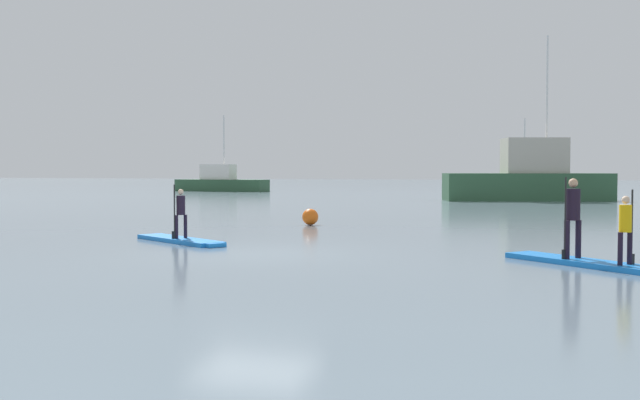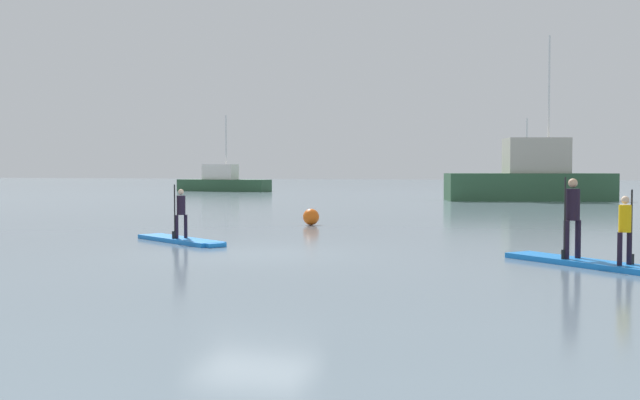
{
  "view_description": "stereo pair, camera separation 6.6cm",
  "coord_description": "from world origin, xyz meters",
  "views": [
    {
      "loc": [
        6.01,
        -14.96,
        1.76
      ],
      "look_at": [
        0.82,
        1.98,
        1.06
      ],
      "focal_mm": 43.47,
      "sensor_mm": 36.0,
      "label": 1
    },
    {
      "loc": [
        6.08,
        -14.95,
        1.76
      ],
      "look_at": [
        0.82,
        1.98,
        1.06
      ],
      "focal_mm": 43.47,
      "sensor_mm": 36.0,
      "label": 2
    }
  ],
  "objects": [
    {
      "name": "ground_plane",
      "position": [
        0.0,
        0.0,
        0.0
      ],
      "size": [
        240.0,
        240.0,
        0.0
      ],
      "primitive_type": "plane",
      "color": "slate"
    },
    {
      "name": "paddleboard_near",
      "position": [
        -2.66,
        1.86,
        0.05
      ],
      "size": [
        3.08,
        2.3,
        0.1
      ],
      "color": "blue",
      "rests_on": "ground"
    },
    {
      "name": "paddler_child_solo",
      "position": [
        -2.66,
        1.85,
        0.77
      ],
      "size": [
        0.29,
        0.36,
        1.3
      ],
      "color": "black",
      "rests_on": "paddleboard_near"
    },
    {
      "name": "paddleboard_far",
      "position": [
        6.54,
        -0.05,
        0.05
      ],
      "size": [
        2.95,
        2.75,
        0.1
      ],
      "color": "blue",
      "rests_on": "ground"
    },
    {
      "name": "paddler_adult",
      "position": [
        6.3,
        0.16,
        0.95
      ],
      "size": [
        0.38,
        0.4,
        1.52
      ],
      "color": "black",
      "rests_on": "paddleboard_far"
    },
    {
      "name": "paddler_child_front",
      "position": [
        7.17,
        -0.6,
        0.78
      ],
      "size": [
        0.32,
        0.34,
        1.31
      ],
      "color": "black",
      "rests_on": "paddleboard_far"
    },
    {
      "name": "fishing_boat_white_large",
      "position": [
        4.49,
        30.32,
        1.26
      ],
      "size": [
        9.6,
        5.21,
        9.27
      ],
      "color": "#2D5638",
      "rests_on": "ground"
    },
    {
      "name": "fishing_boat_green_midground",
      "position": [
        -19.89,
        42.28,
        0.75
      ],
      "size": [
        7.9,
        2.55,
        6.11
      ],
      "color": "#2D5638",
      "rests_on": "ground"
    },
    {
      "name": "trawler_grey_distant",
      "position": [
        2.8,
        44.92,
        0.73
      ],
      "size": [
        6.08,
        2.82,
        5.57
      ],
      "color": "#2D5638",
      "rests_on": "ground"
    },
    {
      "name": "mooring_buoy_near",
      "position": [
        -1.44,
        8.29,
        0.26
      ],
      "size": [
        0.52,
        0.52,
        0.52
      ],
      "primitive_type": "sphere",
      "color": "orange",
      "rests_on": "ground"
    }
  ]
}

